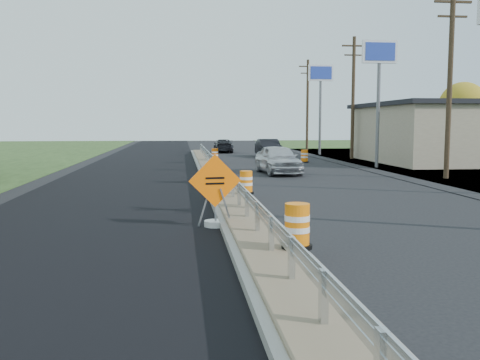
{
  "coord_description": "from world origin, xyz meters",
  "views": [
    {
      "loc": [
        -1.81,
        -16.51,
        2.79
      ],
      "look_at": [
        -0.05,
        -0.68,
        1.1
      ],
      "focal_mm": 40.0,
      "sensor_mm": 36.0,
      "label": 1
    }
  ],
  "objects": [
    {
      "name": "car_dark_far",
      "position": [
        2.28,
        34.79,
        0.64
      ],
      "size": [
        1.92,
        4.44,
        1.27
      ],
      "primitive_type": "imported",
      "rotation": [
        0.0,
        0.0,
        3.11
      ],
      "color": "black",
      "rests_on": "ground"
    },
    {
      "name": "median",
      "position": [
        0.0,
        8.0,
        0.11
      ],
      "size": [
        1.6,
        55.0,
        0.23
      ],
      "color": "gray",
      "rests_on": "ground"
    },
    {
      "name": "caution_sign",
      "position": [
        -0.9,
        -2.26,
        0.5
      ],
      "size": [
        1.43,
        0.6,
        1.97
      ],
      "rotation": [
        0.0,
        0.0,
        0.12
      ],
      "color": "white",
      "rests_on": "ground"
    },
    {
      "name": "pylon_sign_mid",
      "position": [
        10.5,
        16.0,
        6.48
      ],
      "size": [
        2.2,
        0.3,
        7.9
      ],
      "color": "slate",
      "rests_on": "ground"
    },
    {
      "name": "utility_pole_north",
      "position": [
        11.5,
        39.0,
        4.93
      ],
      "size": [
        1.9,
        0.26,
        9.4
      ],
      "color": "#473523",
      "rests_on": "ground"
    },
    {
      "name": "utility_pole_smid",
      "position": [
        11.5,
        9.0,
        4.93
      ],
      "size": [
        1.9,
        0.26,
        9.4
      ],
      "color": "#473523",
      "rests_on": "ground"
    },
    {
      "name": "pylon_sign_north",
      "position": [
        10.5,
        30.0,
        6.48
      ],
      "size": [
        2.2,
        0.3,
        7.9
      ],
      "color": "slate",
      "rests_on": "ground"
    },
    {
      "name": "barrel_shoulder_far",
      "position": [
        7.0,
        32.88,
        0.46
      ],
      "size": [
        0.65,
        0.65,
        0.95
      ],
      "color": "black",
      "rests_on": "ground"
    },
    {
      "name": "barrel_median_mid",
      "position": [
        0.55,
        2.69,
        0.63
      ],
      "size": [
        0.57,
        0.57,
        0.84
      ],
      "color": "black",
      "rests_on": "median"
    },
    {
      "name": "utility_pole_nmid",
      "position": [
        11.5,
        24.0,
        4.93
      ],
      "size": [
        1.9,
        0.26,
        9.4
      ],
      "color": "#473523",
      "rests_on": "ground"
    },
    {
      "name": "barrel_median_far",
      "position": [
        0.55,
        20.54,
        0.63
      ],
      "size": [
        0.57,
        0.57,
        0.83
      ],
      "color": "black",
      "rests_on": "median"
    },
    {
      "name": "barrel_shoulder_mid",
      "position": [
        7.0,
        20.95,
        0.44
      ],
      "size": [
        0.62,
        0.62,
        0.91
      ],
      "color": "black",
      "rests_on": "ground"
    },
    {
      "name": "barrel_median_near",
      "position": [
        0.55,
        -5.91,
        0.68
      ],
      "size": [
        0.64,
        0.64,
        0.93
      ],
      "color": "black",
      "rests_on": "median"
    },
    {
      "name": "guardrail",
      "position": [
        0.0,
        9.0,
        0.73
      ],
      "size": [
        0.1,
        46.15,
        0.72
      ],
      "color": "silver",
      "rests_on": "median"
    },
    {
      "name": "car_silver",
      "position": [
        3.58,
        12.72,
        0.8
      ],
      "size": [
        2.26,
        4.84,
        1.61
      ],
      "primitive_type": "imported",
      "rotation": [
        0.0,
        0.0,
        0.08
      ],
      "color": "silver",
      "rests_on": "ground"
    },
    {
      "name": "ground",
      "position": [
        0.0,
        0.0,
        0.0
      ],
      "size": [
        140.0,
        140.0,
        0.0
      ],
      "primitive_type": "plane",
      "color": "black",
      "rests_on": "ground"
    },
    {
      "name": "car_dark_mid",
      "position": [
        5.46,
        27.34,
        0.75
      ],
      "size": [
        1.77,
        4.59,
        1.49
      ],
      "primitive_type": "imported",
      "rotation": [
        0.0,
        0.0,
        0.04
      ],
      "color": "black",
      "rests_on": "ground"
    },
    {
      "name": "tree_far_yellow",
      "position": [
        26.0,
        34.0,
        4.54
      ],
      "size": [
        4.62,
        4.62,
        6.86
      ],
      "color": "#473523",
      "rests_on": "ground"
    },
    {
      "name": "milled_overlay",
      "position": [
        -4.4,
        10.0,
        0.01
      ],
      "size": [
        7.2,
        120.0,
        0.01
      ],
      "primitive_type": "cube",
      "color": "black",
      "rests_on": "ground"
    }
  ]
}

